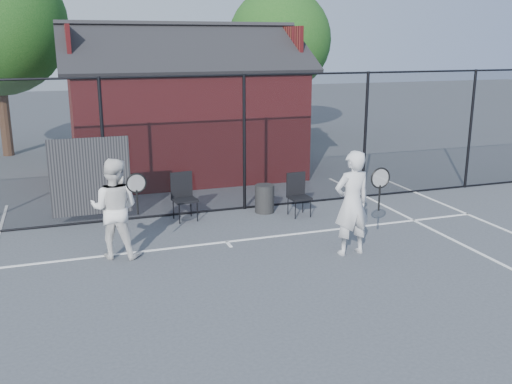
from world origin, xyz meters
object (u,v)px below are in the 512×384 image
object	(u,v)px
player_front	(352,203)
chair_right	(299,196)
waste_bin	(265,199)
clubhouse	(184,117)
chair_left	(185,198)
player_back	(115,208)

from	to	relation	value
player_front	chair_right	bearing A→B (deg)	89.24
chair_right	waste_bin	bearing A→B (deg)	137.40
clubhouse	chair_left	size ratio (longest dim) A/B	6.62
chair_left	player_front	bearing A→B (deg)	-57.99
chair_right	waste_bin	size ratio (longest dim) A/B	1.46
player_back	chair_right	size ratio (longest dim) A/B	1.93
player_back	waste_bin	world-z (taller)	player_back
clubhouse	player_back	bearing A→B (deg)	-112.51
chair_right	player_front	bearing A→B (deg)	-94.22
clubhouse	waste_bin	size ratio (longest dim) A/B	10.48
player_front	chair_left	world-z (taller)	player_front
chair_right	player_back	bearing A→B (deg)	-166.96
player_front	chair_left	distance (m)	3.75
clubhouse	waste_bin	xyz separation A→B (m)	(0.84, -4.40, -1.30)
waste_bin	player_front	bearing A→B (deg)	-78.57
chair_left	waste_bin	distance (m)	1.79
player_back	chair_left	size ratio (longest dim) A/B	1.79
clubhouse	chair_left	world-z (taller)	clubhouse
player_back	chair_left	world-z (taller)	player_back
player_back	waste_bin	distance (m)	3.79
player_front	chair_right	xyz separation A→B (m)	(0.03, 2.38, -0.48)
player_back	chair_left	distance (m)	2.33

